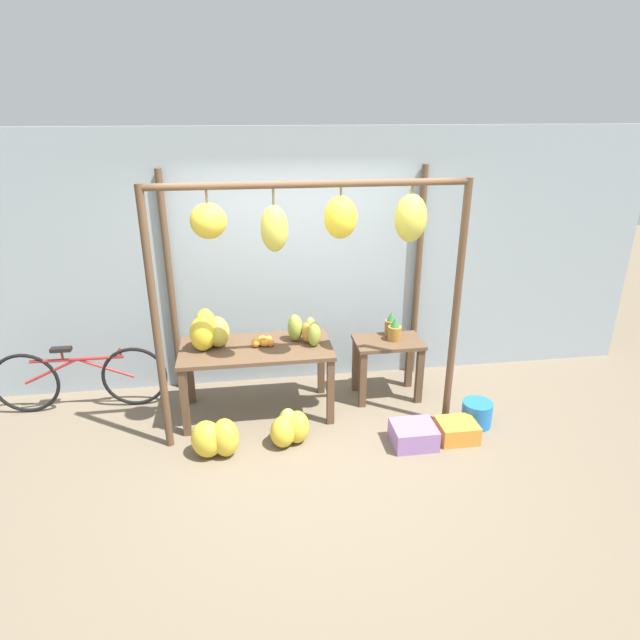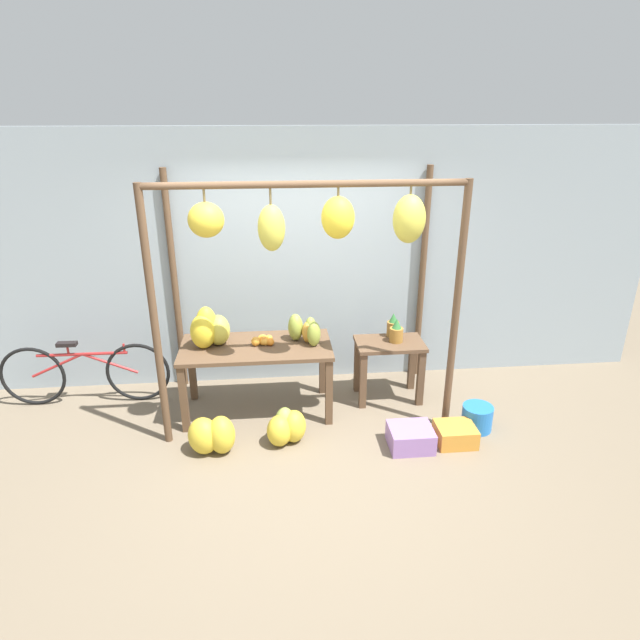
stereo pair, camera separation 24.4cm
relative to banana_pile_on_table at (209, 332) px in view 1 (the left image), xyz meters
The scene contains 15 objects.
ground_plane 1.58m from the banana_pile_on_table, 41.78° to the right, with size 20.00×20.00×0.00m, color #756651.
shop_wall_back 1.29m from the banana_pile_on_table, 37.12° to the left, with size 8.00×0.08×2.80m.
stall_awning 1.39m from the banana_pile_on_table, 18.27° to the right, with size 2.78×1.30×2.42m.
display_table_main 0.54m from the banana_pile_on_table, ahead, with size 1.51×0.73×0.75m.
display_table_side 1.91m from the banana_pile_on_table, ahead, with size 0.72×0.46×0.66m.
banana_pile_on_table is the anchor object (origin of this frame).
orange_pile 0.54m from the banana_pile_on_table, ahead, with size 0.23×0.17×0.10m.
pineapple_cluster 1.93m from the banana_pile_on_table, ahead, with size 0.14×0.28×0.27m.
banana_pile_ground_left 1.05m from the banana_pile_on_table, 87.04° to the right, with size 0.52×0.40×0.37m.
banana_pile_ground_right 1.23m from the banana_pile_on_table, 41.59° to the right, with size 0.44×0.38×0.35m.
fruit_crate_white 2.21m from the banana_pile_on_table, 23.83° to the right, with size 0.40×0.35×0.20m.
blue_bucket 2.78m from the banana_pile_on_table, 12.90° to the right, with size 0.30×0.30×0.25m.
parked_bicycle 1.51m from the banana_pile_on_table, 167.41° to the left, with size 1.75×0.08×0.71m.
papaya_pile 0.95m from the banana_pile_on_table, ahead, with size 0.36×0.36×0.28m.
fruit_crate_purple 2.59m from the banana_pile_on_table, 19.14° to the right, with size 0.36×0.32×0.18m.
Camera 1 is at (-0.57, -4.07, 2.98)m, focal length 30.00 mm.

